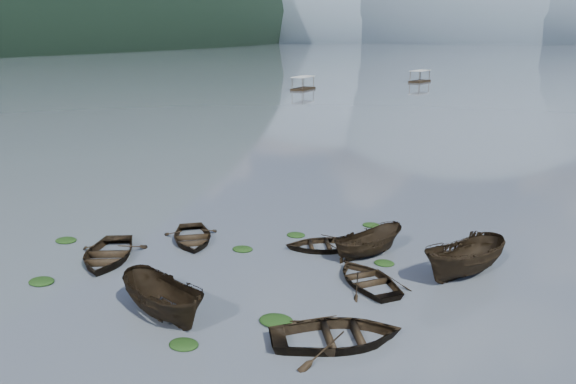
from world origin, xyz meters
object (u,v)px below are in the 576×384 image
(rowboat_0, at_px, (108,260))
(rowboat_3, at_px, (368,284))
(pontoon_left, at_px, (303,90))
(pontoon_centre, at_px, (420,82))

(rowboat_0, height_order, rowboat_3, rowboat_0)
(rowboat_3, height_order, pontoon_left, pontoon_left)
(pontoon_centre, bearing_deg, rowboat_3, -67.85)
(rowboat_3, distance_m, pontoon_left, 87.91)
(rowboat_3, bearing_deg, rowboat_0, -35.05)
(rowboat_0, xyz_separation_m, rowboat_3, (12.14, 1.85, 0.00))
(pontoon_left, relative_size, pontoon_centre, 0.98)
(pontoon_left, bearing_deg, pontoon_centre, 59.61)
(pontoon_left, xyz_separation_m, pontoon_centre, (18.32, 26.54, 0.00))
(rowboat_0, bearing_deg, rowboat_3, -15.38)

